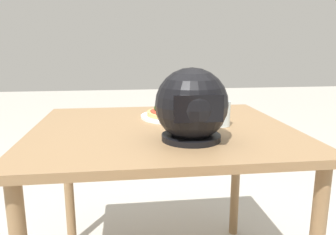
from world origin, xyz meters
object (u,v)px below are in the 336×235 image
at_px(motorcycle_helmet, 192,106).
at_px(drinking_glass, 222,113).
at_px(pizza, 172,112).
at_px(dining_table, 163,148).

distance_m(motorcycle_helmet, drinking_glass, 0.27).
relative_size(pizza, motorcycle_helmet, 0.93).
xyz_separation_m(motorcycle_helmet, drinking_glass, (-0.17, -0.19, -0.07)).
distance_m(pizza, motorcycle_helmet, 0.40).
bearing_deg(pizza, drinking_glass, 133.89).
bearing_deg(dining_table, motorcycle_helmet, 111.41).
height_order(pizza, motorcycle_helmet, motorcycle_helmet).
bearing_deg(motorcycle_helmet, dining_table, -68.59).
height_order(dining_table, motorcycle_helmet, motorcycle_helmet).
bearing_deg(dining_table, drinking_glass, 177.35).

